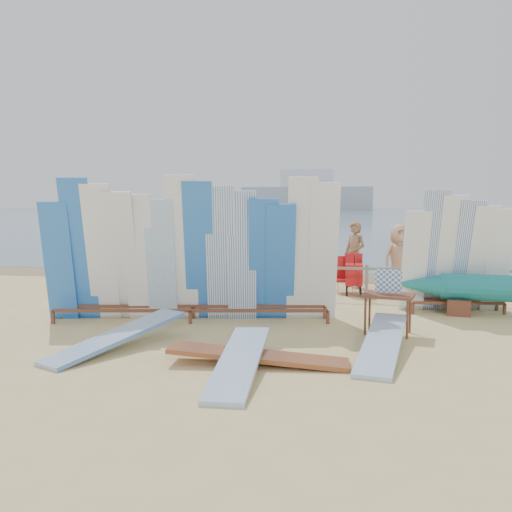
% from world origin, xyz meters
% --- Properties ---
extents(ground, '(160.00, 160.00, 0.00)m').
position_xyz_m(ground, '(0.00, 0.00, 0.00)').
color(ground, '#DDC37F').
rests_on(ground, ground).
extents(ocean, '(320.00, 240.00, 0.02)m').
position_xyz_m(ocean, '(0.00, 128.00, 0.00)').
color(ocean, slate).
rests_on(ocean, ground).
extents(wet_sand_strip, '(40.00, 2.60, 0.01)m').
position_xyz_m(wet_sand_strip, '(0.00, 7.20, 0.00)').
color(wet_sand_strip, '#876D4C').
rests_on(wet_sand_strip, ground).
extents(distant_ship, '(45.00, 8.00, 14.00)m').
position_xyz_m(distant_ship, '(-12.00, 180.00, 5.31)').
color(distant_ship, '#999EA3').
rests_on(distant_ship, ocean).
extents(fence, '(12.08, 0.08, 0.90)m').
position_xyz_m(fence, '(0.00, 3.00, 0.63)').
color(fence, '#796F5B').
rests_on(fence, ground).
extents(main_surfboard_rack, '(5.95, 1.60, 2.95)m').
position_xyz_m(main_surfboard_rack, '(-1.59, 0.06, 1.32)').
color(main_surfboard_rack, brown).
rests_on(main_surfboard_rack, ground).
extents(side_surfboard_rack, '(2.40, 0.95, 2.69)m').
position_xyz_m(side_surfboard_rack, '(3.88, 1.90, 1.20)').
color(side_surfboard_rack, brown).
rests_on(side_surfboard_rack, ground).
extents(vendor_table, '(1.02, 0.81, 1.20)m').
position_xyz_m(vendor_table, '(2.26, -0.40, 0.40)').
color(vendor_table, brown).
rests_on(vendor_table, ground).
extents(flat_board_c, '(2.72, 0.67, 0.26)m').
position_xyz_m(flat_board_c, '(0.21, -2.65, 0.00)').
color(flat_board_c, brown).
rests_on(flat_board_c, ground).
extents(flat_board_a, '(0.64, 2.71, 0.35)m').
position_xyz_m(flat_board_a, '(0.01, -3.08, 0.00)').
color(flat_board_a, '#89AFDB').
rests_on(flat_board_a, ground).
extents(flat_board_b, '(1.03, 2.74, 0.41)m').
position_xyz_m(flat_board_b, '(2.08, -1.83, 0.00)').
color(flat_board_b, '#89AFDB').
rests_on(flat_board_b, ground).
extents(flat_board_e, '(1.67, 2.66, 0.44)m').
position_xyz_m(flat_board_e, '(-2.21, -2.20, 0.00)').
color(flat_board_e, white).
rests_on(flat_board_e, ground).
extents(beach_chair_left, '(0.72, 0.74, 0.97)m').
position_xyz_m(beach_chair_left, '(1.48, 4.18, 0.28)').
color(beach_chair_left, '#AD1213').
rests_on(beach_chair_left, ground).
extents(beach_chair_right, '(0.75, 0.76, 0.84)m').
position_xyz_m(beach_chair_right, '(0.35, 4.04, 0.25)').
color(beach_chair_right, '#AD1213').
rests_on(beach_chair_right, ground).
extents(stroller, '(0.54, 0.77, 1.06)m').
position_xyz_m(stroller, '(1.71, 3.93, 0.43)').
color(stroller, '#AD1213').
rests_on(stroller, ground).
extents(beachgoer_extra_1, '(1.02, 0.94, 1.66)m').
position_xyz_m(beachgoer_extra_1, '(-6.47, 6.00, 0.83)').
color(beachgoer_extra_1, '#8C6042').
rests_on(beachgoer_extra_1, ground).
extents(beachgoer_2, '(0.92, 0.82, 1.73)m').
position_xyz_m(beachgoer_2, '(-1.80, 3.87, 0.86)').
color(beachgoer_2, beige).
rests_on(beachgoer_2, ground).
extents(beachgoer_7, '(0.76, 0.73, 1.88)m').
position_xyz_m(beachgoer_7, '(1.74, 5.12, 0.94)').
color(beachgoer_7, '#8C6042').
rests_on(beachgoer_7, ground).
extents(beachgoer_6, '(1.00, 0.79, 1.85)m').
position_xyz_m(beachgoer_6, '(2.88, 4.24, 0.92)').
color(beachgoer_6, tan).
rests_on(beachgoer_6, ground).
extents(beachgoer_0, '(0.86, 0.83, 1.66)m').
position_xyz_m(beachgoer_0, '(-5.40, 4.57, 0.83)').
color(beachgoer_0, tan).
rests_on(beachgoer_0, ground).
extents(beachgoer_11, '(1.18, 1.56, 1.63)m').
position_xyz_m(beachgoer_11, '(-5.69, 7.50, 0.82)').
color(beachgoer_11, beige).
rests_on(beachgoer_11, ground).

